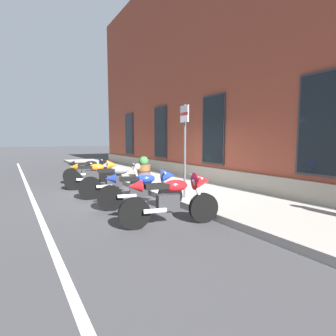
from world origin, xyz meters
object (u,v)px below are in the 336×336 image
(motorcycle_grey_naked, at_px, (117,181))
(motorcycle_blue_sport, at_px, (144,187))
(motorcycle_black_sport, at_px, (90,169))
(motorcycle_orange_sport, at_px, (96,173))
(motorcycle_red_sport, at_px, (174,197))
(parking_sign, at_px, (185,138))
(barrel_planter, at_px, (144,168))

(motorcycle_grey_naked, height_order, motorcycle_blue_sport, motorcycle_grey_naked)
(motorcycle_black_sport, bearing_deg, motorcycle_grey_naked, -1.52)
(motorcycle_orange_sport, bearing_deg, motorcycle_red_sport, 2.54)
(motorcycle_grey_naked, distance_m, parking_sign, 2.45)
(motorcycle_blue_sport, xyz_separation_m, parking_sign, (-0.00, 1.22, 1.22))
(motorcycle_grey_naked, bearing_deg, motorcycle_orange_sport, -175.91)
(motorcycle_black_sport, bearing_deg, motorcycle_blue_sport, 0.65)
(motorcycle_orange_sport, height_order, motorcycle_grey_naked, motorcycle_orange_sport)
(motorcycle_blue_sport, bearing_deg, parking_sign, 90.07)
(motorcycle_orange_sport, bearing_deg, motorcycle_black_sport, 172.26)
(parking_sign, relative_size, barrel_planter, 2.80)
(motorcycle_black_sport, distance_m, parking_sign, 5.24)
(motorcycle_black_sport, height_order, barrel_planter, barrel_planter)
(motorcycle_blue_sport, xyz_separation_m, barrel_planter, (-4.10, 1.94, -0.01))
(motorcycle_orange_sport, distance_m, motorcycle_blue_sport, 3.36)
(motorcycle_blue_sport, bearing_deg, motorcycle_orange_sport, -175.37)
(motorcycle_blue_sport, distance_m, motorcycle_red_sport, 1.52)
(motorcycle_red_sport, relative_size, parking_sign, 0.82)
(motorcycle_black_sport, distance_m, motorcycle_blue_sport, 4.94)
(motorcycle_red_sport, xyz_separation_m, barrel_planter, (-5.62, 2.00, -0.03))
(motorcycle_red_sport, xyz_separation_m, parking_sign, (-1.52, 1.27, 1.20))
(motorcycle_red_sport, bearing_deg, motorcycle_blue_sport, 177.94)
(motorcycle_blue_sport, xyz_separation_m, motorcycle_red_sport, (1.52, -0.05, 0.02))
(motorcycle_black_sport, xyz_separation_m, motorcycle_grey_naked, (3.35, -0.09, -0.06))
(parking_sign, bearing_deg, barrel_planter, 170.02)
(motorcycle_grey_naked, bearing_deg, barrel_planter, 140.31)
(motorcycle_orange_sport, xyz_separation_m, motorcycle_grey_naked, (1.77, 0.13, -0.06))
(motorcycle_blue_sport, height_order, barrel_planter, barrel_planter)
(motorcycle_orange_sport, height_order, motorcycle_red_sport, motorcycle_red_sport)
(motorcycle_black_sport, distance_m, motorcycle_grey_naked, 3.35)
(motorcycle_black_sport, xyz_separation_m, parking_sign, (4.94, 1.28, 1.22))
(parking_sign, distance_m, barrel_planter, 4.34)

